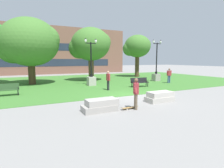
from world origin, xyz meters
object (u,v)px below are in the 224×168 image
Objects in this scene: park_bench_near_left at (139,82)px; park_bench_near_right at (6,89)px; concrete_block_left at (160,97)px; person_skateboarder at (136,92)px; concrete_block_center at (101,105)px; lamp_post_left at (91,76)px; person_bystander_far_lawn at (108,79)px; lamp_post_right at (156,73)px; person_bystander_near_lawn at (169,75)px; skateboard at (130,108)px.

park_bench_near_left is 11.59m from park_bench_near_right.
person_skateboarder is at bearing -160.89° from concrete_block_left.
lamp_post_left is (2.71, 9.12, 0.71)m from concrete_block_center.
person_bystander_far_lawn is at bearing -84.67° from lamp_post_left.
person_skateboarder is at bearing -134.61° from lamp_post_right.
lamp_post_right reaches higher than lamp_post_left.
lamp_post_right is at bearing 23.38° from person_bystander_far_lawn.
lamp_post_left is (7.59, 2.41, 0.47)m from park_bench_near_right.
park_bench_near_left is 0.38× the size of lamp_post_left.
concrete_block_left is 0.99× the size of park_bench_near_right.
lamp_post_left is at bearing 100.04° from concrete_block_left.
person_skateboarder reaches higher than concrete_block_center.
concrete_block_center is 1.09× the size of person_skateboarder.
lamp_post_right reaches higher than park_bench_near_right.
person_skateboarder is at bearing -95.12° from lamp_post_left.
lamp_post_left is 9.04m from person_bystander_near_lawn.
person_skateboarder is 0.92× the size of park_bench_near_left.
lamp_post_left is at bearing -178.99° from lamp_post_right.
lamp_post_left is at bearing 95.33° from person_bystander_far_lawn.
park_bench_near_right is (-11.57, 0.65, 0.00)m from park_bench_near_left.
person_bystander_near_lawn reaches higher than skateboard.
park_bench_near_left is 1.09× the size of person_bystander_near_lawn.
lamp_post_right is at bearing 8.90° from park_bench_near_right.
person_bystander_near_lawn is at bearing 0.91° from park_bench_near_right.
person_skateboarder is (1.85, -0.53, 0.66)m from concrete_block_center.
park_bench_near_left and park_bench_near_right have the same top height.
person_skateboarder is at bearing -126.34° from park_bench_near_left.
person_bystander_far_lawn reaches higher than skateboard.
person_bystander_far_lawn is (1.19, 6.14, 0.02)m from person_skateboarder.
concrete_block_center is 1.09× the size of person_bystander_far_lawn.
concrete_block_center is at bearing -137.88° from park_bench_near_left.
person_skateboarder is 1.00× the size of person_bystander_near_lawn.
lamp_post_left reaches higher than person_bystander_far_lawn.
skateboard is at bearing -103.86° from person_bystander_far_lawn.
person_bystander_near_lawn is (-0.03, -2.31, -0.09)m from lamp_post_right.
person_bystander_far_lawn is (-3.65, -0.45, 0.44)m from park_bench_near_left.
skateboard is at bearing 148.80° from person_skateboarder.
person_bystander_near_lawn reaches higher than concrete_block_center.
lamp_post_left is at bearing 17.65° from park_bench_near_right.
park_bench_near_left is (5.13, 6.42, 0.45)m from skateboard.
person_skateboarder is 1.00× the size of person_bystander_far_lawn.
concrete_block_center is at bearing -118.48° from person_bystander_far_lawn.
person_skateboarder reaches higher than concrete_block_left.
person_skateboarder is 0.94× the size of park_bench_near_right.
concrete_block_center is at bearing -106.57° from lamp_post_left.
park_bench_near_left is at bearing 7.01° from person_bystander_far_lawn.
person_bystander_near_lawn is (9.92, 7.33, 0.90)m from skateboard.
park_bench_near_right is 16.37m from person_bystander_near_lawn.
park_bench_near_right is at bearing 145.03° from concrete_block_left.
person_bystander_near_lawn is at bearing -13.79° from lamp_post_left.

